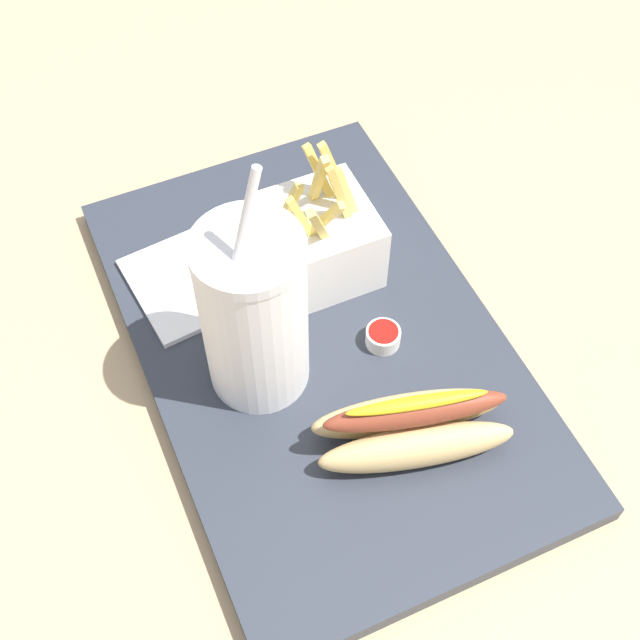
{
  "coord_description": "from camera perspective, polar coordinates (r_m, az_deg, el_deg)",
  "views": [
    {
      "loc": [
        0.38,
        -0.17,
        0.65
      ],
      "look_at": [
        0.0,
        0.0,
        0.05
      ],
      "focal_mm": 48.35,
      "sensor_mm": 36.0,
      "label": 1
    }
  ],
  "objects": [
    {
      "name": "food_tray",
      "position": [
        0.76,
        0.0,
        -1.73
      ],
      "size": [
        0.48,
        0.3,
        0.02
      ],
      "primitive_type": "cube",
      "color": "#2D333D",
      "rests_on": "ground_plane"
    },
    {
      "name": "ketchup_cup_2",
      "position": [
        0.75,
        4.2,
        -1.07
      ],
      "size": [
        0.03,
        0.03,
        0.02
      ],
      "color": "white",
      "rests_on": "food_tray"
    },
    {
      "name": "hot_dog_1",
      "position": [
        0.68,
        6.16,
        -7.02
      ],
      "size": [
        0.1,
        0.17,
        0.07
      ],
      "color": "#DBB775",
      "rests_on": "food_tray"
    },
    {
      "name": "napkin_stack",
      "position": [
        0.8,
        -8.11,
        2.78
      ],
      "size": [
        0.12,
        0.13,
        0.01
      ],
      "primitive_type": "cube",
      "rotation": [
        0.0,
        0.0,
        0.11
      ],
      "color": "white",
      "rests_on": "food_tray"
    },
    {
      "name": "soda_cup",
      "position": [
        0.67,
        -4.4,
        0.38
      ],
      "size": [
        0.09,
        0.09,
        0.24
      ],
      "color": "white",
      "rests_on": "food_tray"
    },
    {
      "name": "ground_plane",
      "position": [
        0.78,
        0.0,
        -2.54
      ],
      "size": [
        2.4,
        2.4,
        0.02
      ],
      "primitive_type": "cube",
      "color": "tan"
    },
    {
      "name": "fries_basket",
      "position": [
        0.77,
        -0.05,
        5.39
      ],
      "size": [
        0.1,
        0.09,
        0.15
      ],
      "color": "white",
      "rests_on": "food_tray"
    },
    {
      "name": "ketchup_cup_1",
      "position": [
        0.83,
        -5.77,
        6.55
      ],
      "size": [
        0.03,
        0.03,
        0.02
      ],
      "color": "white",
      "rests_on": "food_tray"
    }
  ]
}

